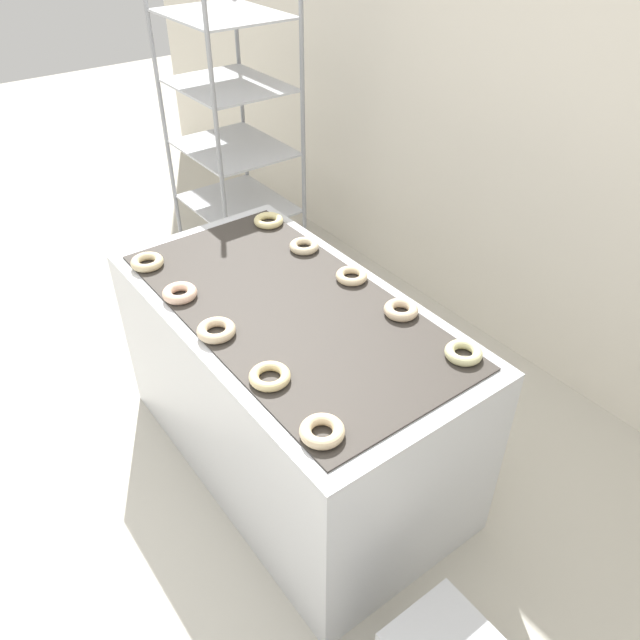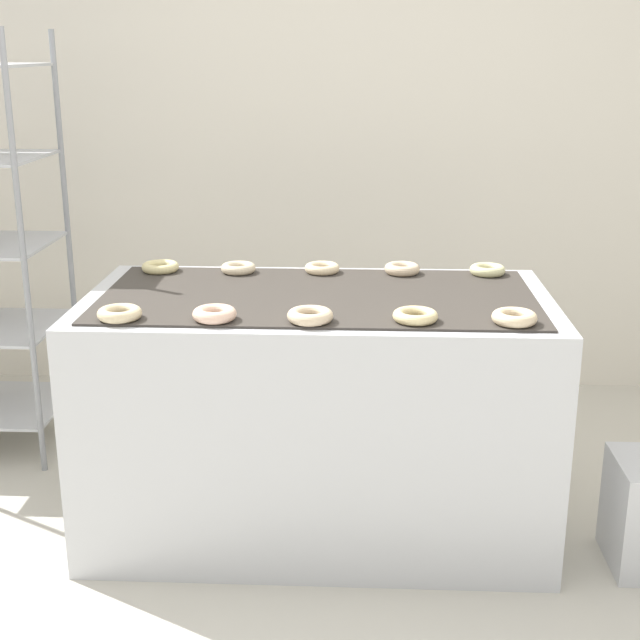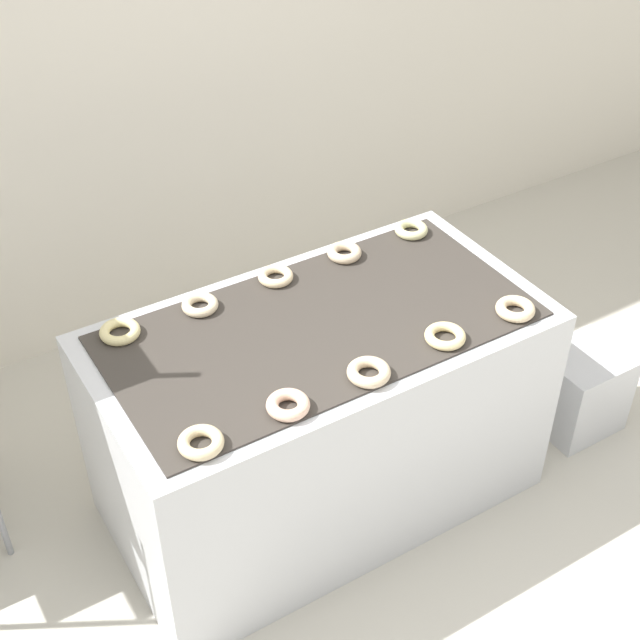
{
  "view_description": "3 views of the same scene",
  "coord_description": "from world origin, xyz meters",
  "px_view_note": "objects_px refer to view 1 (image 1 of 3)",
  "views": [
    {
      "loc": [
        1.63,
        -0.4,
        2.25
      ],
      "look_at": [
        0.0,
        0.82,
        0.72
      ],
      "focal_mm": 35.0,
      "sensor_mm": 36.0,
      "label": 1
    },
    {
      "loc": [
        0.15,
        -2.23,
        1.66
      ],
      "look_at": [
        0.0,
        0.82,
        0.72
      ],
      "focal_mm": 50.0,
      "sensor_mm": 36.0,
      "label": 2
    },
    {
      "loc": [
        -1.25,
        -1.37,
        2.74
      ],
      "look_at": [
        0.0,
        0.67,
        0.88
      ],
      "focal_mm": 50.0,
      "sensor_mm": 36.0,
      "label": 3
    }
  ],
  "objects_px": {
    "donut_near_left": "(180,293)",
    "donut_near_center": "(216,330)",
    "donut_near_rightmost": "(322,431)",
    "donut_far_left": "(304,246)",
    "fryer_machine": "(292,388)",
    "donut_far_right": "(401,310)",
    "donut_near_right": "(270,376)",
    "donut_far_center": "(352,276)",
    "donut_near_leftmost": "(147,262)",
    "donut_far_rightmost": "(463,353)",
    "donut_far_leftmost": "(268,221)",
    "baking_rack_cart": "(234,148)"
  },
  "relations": [
    {
      "from": "fryer_machine",
      "to": "donut_near_leftmost",
      "type": "relative_size",
      "value": 11.56
    },
    {
      "from": "donut_far_right",
      "to": "baking_rack_cart",
      "type": "bearing_deg",
      "value": 169.99
    },
    {
      "from": "donut_near_right",
      "to": "donut_far_left",
      "type": "bearing_deg",
      "value": 136.84
    },
    {
      "from": "fryer_machine",
      "to": "donut_near_center",
      "type": "distance_m",
      "value": 0.55
    },
    {
      "from": "baking_rack_cart",
      "to": "donut_near_left",
      "type": "height_order",
      "value": "baking_rack_cart"
    },
    {
      "from": "fryer_machine",
      "to": "donut_near_center",
      "type": "relative_size",
      "value": 11.24
    },
    {
      "from": "donut_near_right",
      "to": "donut_near_left",
      "type": "bearing_deg",
      "value": -178.29
    },
    {
      "from": "donut_far_right",
      "to": "donut_near_center",
      "type": "bearing_deg",
      "value": -116.22
    },
    {
      "from": "donut_far_left",
      "to": "donut_far_right",
      "type": "relative_size",
      "value": 0.99
    },
    {
      "from": "donut_far_right",
      "to": "donut_near_leftmost",
      "type": "bearing_deg",
      "value": -145.17
    },
    {
      "from": "fryer_machine",
      "to": "donut_far_left",
      "type": "relative_size",
      "value": 12.32
    },
    {
      "from": "fryer_machine",
      "to": "donut_far_right",
      "type": "bearing_deg",
      "value": 46.21
    },
    {
      "from": "donut_near_left",
      "to": "donut_far_center",
      "type": "height_order",
      "value": "donut_near_left"
    },
    {
      "from": "donut_near_rightmost",
      "to": "donut_far_left",
      "type": "distance_m",
      "value": 1.1
    },
    {
      "from": "donut_near_rightmost",
      "to": "donut_far_leftmost",
      "type": "distance_m",
      "value": 1.35
    },
    {
      "from": "donut_near_left",
      "to": "donut_far_center",
      "type": "xyz_separation_m",
      "value": [
        0.31,
        0.62,
        -0.0
      ]
    },
    {
      "from": "donut_near_leftmost",
      "to": "donut_far_rightmost",
      "type": "height_order",
      "value": "donut_near_leftmost"
    },
    {
      "from": "donut_near_right",
      "to": "donut_near_leftmost",
      "type": "bearing_deg",
      "value": -178.57
    },
    {
      "from": "donut_near_left",
      "to": "donut_near_center",
      "type": "relative_size",
      "value": 0.96
    },
    {
      "from": "donut_far_left",
      "to": "donut_far_leftmost",
      "type": "bearing_deg",
      "value": 179.08
    },
    {
      "from": "donut_far_leftmost",
      "to": "donut_far_left",
      "type": "xyz_separation_m",
      "value": [
        0.29,
        -0.0,
        0.0
      ]
    },
    {
      "from": "donut_far_rightmost",
      "to": "donut_near_leftmost",
      "type": "bearing_deg",
      "value": -152.69
    },
    {
      "from": "fryer_machine",
      "to": "donut_far_leftmost",
      "type": "bearing_deg",
      "value": 153.6
    },
    {
      "from": "donut_far_left",
      "to": "donut_far_center",
      "type": "height_order",
      "value": "same"
    },
    {
      "from": "donut_near_leftmost",
      "to": "donut_far_right",
      "type": "relative_size",
      "value": 1.05
    },
    {
      "from": "donut_near_left",
      "to": "donut_far_rightmost",
      "type": "height_order",
      "value": "donut_near_left"
    },
    {
      "from": "donut_far_left",
      "to": "donut_far_rightmost",
      "type": "relative_size",
      "value": 0.99
    },
    {
      "from": "donut_far_leftmost",
      "to": "donut_far_center",
      "type": "xyz_separation_m",
      "value": [
        0.61,
        0.01,
        -0.0
      ]
    },
    {
      "from": "fryer_machine",
      "to": "donut_far_center",
      "type": "bearing_deg",
      "value": 89.37
    },
    {
      "from": "donut_near_leftmost",
      "to": "donut_far_right",
      "type": "distance_m",
      "value": 1.09
    },
    {
      "from": "donut_near_left",
      "to": "donut_near_right",
      "type": "distance_m",
      "value": 0.61
    },
    {
      "from": "donut_near_right",
      "to": "donut_far_center",
      "type": "relative_size",
      "value": 1.07
    },
    {
      "from": "donut_near_left",
      "to": "donut_far_rightmost",
      "type": "bearing_deg",
      "value": 34.13
    },
    {
      "from": "donut_near_right",
      "to": "donut_far_leftmost",
      "type": "height_order",
      "value": "same"
    },
    {
      "from": "fryer_machine",
      "to": "donut_far_rightmost",
      "type": "height_order",
      "value": "donut_far_rightmost"
    },
    {
      "from": "donut_near_center",
      "to": "donut_far_leftmost",
      "type": "xyz_separation_m",
      "value": [
        -0.6,
        0.61,
        -0.0
      ]
    },
    {
      "from": "fryer_machine",
      "to": "donut_near_right",
      "type": "height_order",
      "value": "donut_near_right"
    },
    {
      "from": "donut_near_rightmost",
      "to": "donut_far_left",
      "type": "xyz_separation_m",
      "value": [
        -0.92,
        0.59,
        -0.0
      ]
    },
    {
      "from": "donut_far_left",
      "to": "donut_far_center",
      "type": "relative_size",
      "value": 0.99
    },
    {
      "from": "donut_near_right",
      "to": "donut_far_rightmost",
      "type": "bearing_deg",
      "value": 63.63
    },
    {
      "from": "donut_near_right",
      "to": "donut_far_leftmost",
      "type": "bearing_deg",
      "value": 147.28
    },
    {
      "from": "donut_near_rightmost",
      "to": "donut_far_center",
      "type": "relative_size",
      "value": 1.06
    },
    {
      "from": "fryer_machine",
      "to": "donut_near_right",
      "type": "relative_size",
      "value": 11.42
    },
    {
      "from": "donut_near_center",
      "to": "donut_far_leftmost",
      "type": "height_order",
      "value": "donut_near_center"
    },
    {
      "from": "donut_far_left",
      "to": "donut_far_center",
      "type": "xyz_separation_m",
      "value": [
        0.31,
        0.02,
        -0.0
      ]
    },
    {
      "from": "baking_rack_cart",
      "to": "donut_near_left",
      "type": "xyz_separation_m",
      "value": [
        1.17,
        -0.93,
        -0.0
      ]
    },
    {
      "from": "donut_far_right",
      "to": "donut_far_rightmost",
      "type": "bearing_deg",
      "value": 0.31
    },
    {
      "from": "donut_near_left",
      "to": "donut_far_rightmost",
      "type": "relative_size",
      "value": 1.04
    },
    {
      "from": "donut_near_right",
      "to": "baking_rack_cart",
      "type": "bearing_deg",
      "value": 152.98
    },
    {
      "from": "donut_near_right",
      "to": "donut_near_center",
      "type": "bearing_deg",
      "value": -176.35
    }
  ]
}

